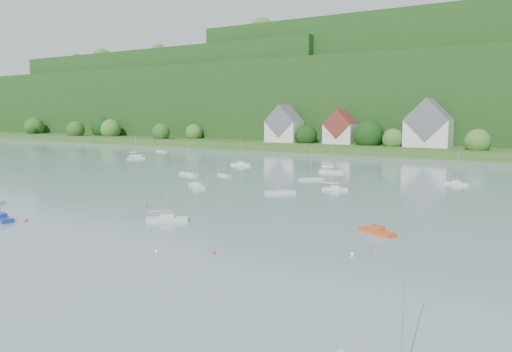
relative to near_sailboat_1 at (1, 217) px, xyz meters
The scene contains 14 objects.
far_shore_strip 162.33m from the near_sailboat_1, 82.30° to the left, with size 600.00×60.00×3.00m, color #274F1D.
forested_ridge 231.58m from the near_sailboat_1, 84.48° to the left, with size 620.00×181.22×69.89m.
village_building_0 151.82m from the near_sailboat_1, 102.67° to the left, with size 14.00×10.40×16.00m.
village_building_1 150.31m from the near_sailboat_1, 93.15° to the left, with size 12.00×9.36×14.00m.
village_building_2 151.56m from the near_sailboat_1, 79.81° to the left, with size 16.00×11.44×18.00m.
near_sailboat_1 is the anchor object (origin of this frame).
near_sailboat_3 24.17m from the near_sailboat_1, 29.93° to the left, with size 5.68×4.85×7.93m.
near_sailboat_5 53.05m from the near_sailboat_1, 22.86° to the left, with size 5.39×3.60×7.11m.
mooring_buoy_1 30.45m from the near_sailboat_1, ahead, with size 0.40×0.40×0.40m, color white.
mooring_buoy_2 36.42m from the near_sailboat_1, ahead, with size 0.38×0.38×0.38m, color red.
mooring_buoy_3 21.40m from the near_sailboat_1, 60.90° to the left, with size 0.40×0.40×0.40m, color red.
mooring_buoy_4 50.60m from the near_sailboat_1, 11.15° to the left, with size 0.45×0.45×0.45m, color white.
mooring_buoy_5 3.90m from the near_sailboat_1, 23.46° to the left, with size 0.47×0.47×0.47m, color red.
far_sailboat_cluster 79.82m from the near_sailboat_1, 70.26° to the left, with size 205.10×71.54×8.71m.
Camera 1 is at (46.23, -1.08, 15.41)m, focal length 34.57 mm.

